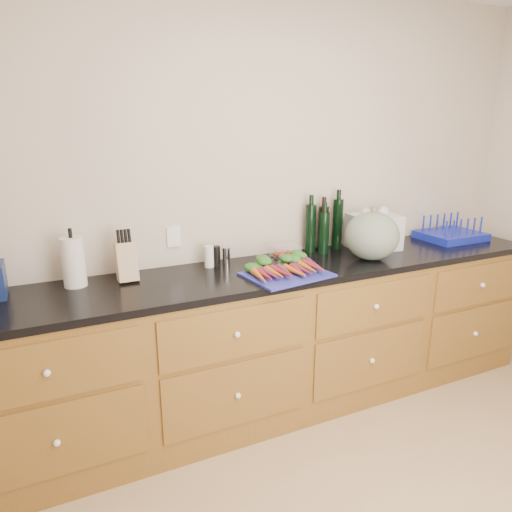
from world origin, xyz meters
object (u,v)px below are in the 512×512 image
knife_block (126,262)px  tomato_box (285,252)px  dish_rack (451,234)px  squash (372,236)px  cutting_board (287,275)px  carrots (284,268)px  paper_towel (73,262)px

knife_block → tomato_box: size_ratio=1.26×
knife_block → dish_rack: bearing=-1.5°
squash → dish_rack: squash is taller
squash → tomato_box: squash is taller
cutting_board → tomato_box: size_ratio=2.74×
dish_rack → cutting_board: bearing=-171.1°
squash → carrots: bearing=-177.5°
knife_block → cutting_board: bearing=-19.8°
paper_towel → dish_rack: bearing=-1.7°
cutting_board → squash: (0.64, 0.07, 0.15)m
knife_block → squash: bearing=-9.0°
paper_towel → knife_block: paper_towel is taller
dish_rack → squash: bearing=-168.9°
carrots → paper_towel: bearing=165.7°
carrots → knife_block: knife_block is taller
squash → knife_block: size_ratio=1.61×
carrots → dish_rack: size_ratio=0.93×
knife_block → dish_rack: 2.36m
carrots → knife_block: (-0.83, 0.26, 0.07)m
paper_towel → tomato_box: bearing=0.5°
carrots → knife_block: 0.88m
tomato_box → dish_rack: dish_rack is taller
cutting_board → paper_towel: 1.15m
carrots → tomato_box: tomato_box is taller
carrots → knife_block: bearing=162.6°
cutting_board → knife_block: 0.89m
cutting_board → dish_rack: bearing=8.9°
carrots → squash: 0.65m
knife_block → dish_rack: (2.36, -0.06, -0.06)m
paper_towel → carrots: bearing=-14.3°
paper_towel → tomato_box: size_ratio=1.58×
knife_block → tomato_box: knife_block is taller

